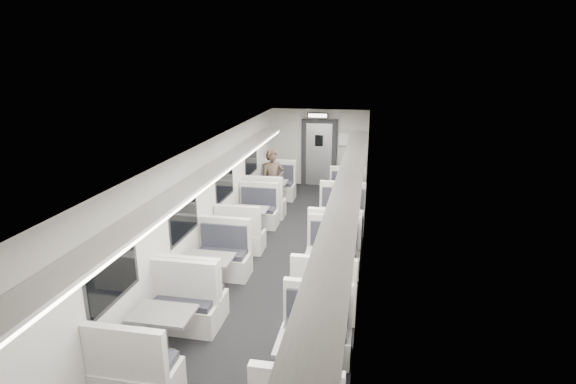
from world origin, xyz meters
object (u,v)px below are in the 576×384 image
at_px(booth_left_b, 250,223).
at_px(booth_left_c, 209,276).
at_px(booth_right_a, 345,201).
at_px(booth_right_b, 339,228).
at_px(booth_right_c, 329,273).
at_px(booth_right_d, 308,368).
at_px(exit_sign, 318,115).
at_px(passenger, 273,182).
at_px(vestibule_door, 319,153).
at_px(booth_left_a, 271,194).
at_px(booth_left_d, 164,335).

distance_m(booth_left_b, booth_left_c, 2.64).
xyz_separation_m(booth_left_b, booth_right_a, (2.00, 1.97, 0.00)).
xyz_separation_m(booth_left_c, booth_right_b, (2.00, 2.57, 0.02)).
relative_size(booth_right_a, booth_right_c, 0.96).
distance_m(booth_right_d, exit_sign, 8.97).
bearing_deg(booth_right_d, booth_right_b, 90.00).
distance_m(passenger, vestibule_door, 2.95).
bearing_deg(booth_left_c, booth_right_c, 13.83).
height_order(booth_left_a, vestibule_door, vestibule_door).
height_order(booth_right_b, booth_right_c, booth_right_b).
height_order(booth_left_b, booth_right_b, booth_right_b).
bearing_deg(passenger, booth_left_d, -114.94).
relative_size(booth_left_b, passenger, 1.16).
bearing_deg(vestibule_door, booth_left_a, -112.97).
bearing_deg(booth_left_c, booth_left_a, 90.00).
height_order(booth_right_b, vestibule_door, vestibule_door).
bearing_deg(booth_left_c, booth_right_a, 66.53).
bearing_deg(booth_right_a, booth_right_b, -90.00).
distance_m(booth_left_a, vestibule_door, 2.65).
xyz_separation_m(booth_left_b, booth_left_d, (0.00, -4.34, 0.01)).
bearing_deg(booth_right_c, booth_left_a, 114.77).
distance_m(booth_right_d, passenger, 6.65).
bearing_deg(booth_right_c, booth_right_d, -90.00).
xyz_separation_m(booth_left_d, exit_sign, (1.00, 8.40, 1.92)).
bearing_deg(booth_right_b, vestibule_door, 102.23).
bearing_deg(booth_left_d, booth_right_d, -8.44).
bearing_deg(booth_left_a, vestibule_door, 67.03).
xyz_separation_m(passenger, vestibule_door, (0.85, 2.82, 0.20)).
xyz_separation_m(booth_left_c, exit_sign, (1.00, 6.70, 1.92)).
height_order(booth_right_d, passenger, passenger).
bearing_deg(passenger, vestibule_door, 49.68).
distance_m(booth_left_a, booth_left_d, 6.53).
distance_m(booth_left_d, passenger, 6.09).
relative_size(booth_right_a, booth_right_d, 1.01).
bearing_deg(booth_left_b, vestibule_door, 77.61).
bearing_deg(booth_right_d, passenger, 106.21).
xyz_separation_m(booth_left_c, booth_left_d, (0.00, -1.71, -0.00)).
distance_m(vestibule_door, exit_sign, 1.33).
height_order(booth_left_a, booth_left_c, booth_left_a).
distance_m(booth_left_a, booth_left_c, 4.83).
xyz_separation_m(booth_left_d, booth_right_d, (2.00, -0.30, -0.01)).
bearing_deg(booth_left_a, booth_right_b, -48.41).
relative_size(booth_left_c, exit_sign, 3.27).
height_order(booth_left_d, exit_sign, exit_sign).
height_order(booth_left_b, passenger, passenger).
relative_size(booth_left_d, passenger, 1.19).
xyz_separation_m(booth_right_a, booth_right_d, (0.00, -6.61, -0.00)).
relative_size(booth_left_a, booth_right_a, 1.05).
relative_size(booth_left_c, booth_left_d, 1.01).
height_order(booth_right_a, booth_right_d, booth_right_a).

